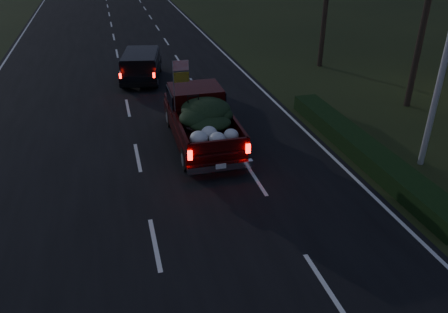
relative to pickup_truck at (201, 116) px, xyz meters
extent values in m
plane|color=black|center=(-2.49, -5.66, -1.08)|extent=(120.00, 120.00, 0.00)
cube|color=black|center=(-2.49, -5.66, -1.07)|extent=(14.00, 120.00, 0.02)
cube|color=black|center=(5.31, -2.66, -0.78)|extent=(1.00, 10.00, 0.60)
cylinder|color=black|center=(10.01, 1.34, 3.17)|extent=(0.28, 0.28, 8.50)
cylinder|color=black|center=(9.01, 8.34, 2.42)|extent=(0.28, 0.28, 7.00)
cube|color=#310706|center=(0.00, 0.02, -0.44)|extent=(2.16, 5.30, 0.58)
cube|color=#310706|center=(0.01, 0.97, 0.35)|extent=(1.97, 1.71, 0.95)
cube|color=black|center=(0.01, 0.97, 0.45)|extent=(2.07, 1.60, 0.58)
cube|color=#310706|center=(-0.02, -1.35, -0.13)|extent=(1.98, 2.97, 0.06)
ellipsoid|color=black|center=(0.04, -0.82, 0.35)|extent=(1.71, 1.92, 0.63)
cylinder|color=gray|center=(-0.95, 0.03, 1.09)|extent=(0.03, 0.03, 2.11)
cube|color=red|center=(-0.67, 0.03, 1.96)|extent=(0.55, 0.03, 0.36)
cube|color=gold|center=(-0.67, 0.03, 1.54)|extent=(0.55, 0.03, 0.36)
cube|color=black|center=(-1.40, 8.38, -0.52)|extent=(2.61, 4.60, 0.54)
cube|color=black|center=(-1.45, 8.15, 0.10)|extent=(2.28, 3.43, 0.72)
cube|color=black|center=(-1.45, 8.15, 0.17)|extent=(2.35, 3.36, 0.43)
camera|label=1|loc=(-3.08, -14.79, 6.24)|focal=35.00mm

